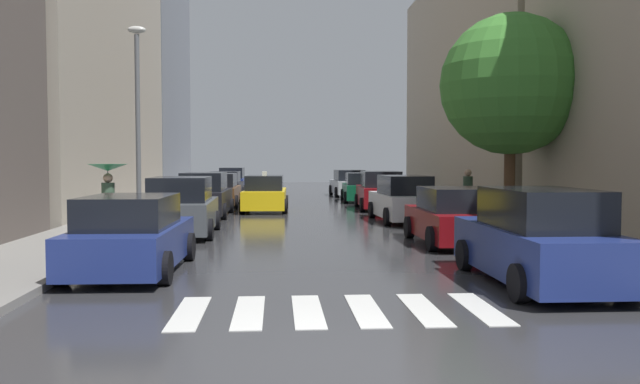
# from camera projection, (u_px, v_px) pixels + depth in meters

# --- Properties ---
(ground_plane) EXTENTS (28.00, 72.00, 0.04)m
(ground_plane) POSITION_uv_depth(u_px,v_px,m) (296.00, 208.00, 31.08)
(ground_plane) COLOR #323235
(sidewalk_left) EXTENTS (3.00, 72.00, 0.15)m
(sidewalk_left) POSITION_uv_depth(u_px,v_px,m) (160.00, 207.00, 30.64)
(sidewalk_left) COLOR gray
(sidewalk_left) RESTS_ON ground
(sidewalk_right) EXTENTS (3.00, 72.00, 0.15)m
(sidewalk_right) POSITION_uv_depth(u_px,v_px,m) (428.00, 206.00, 31.51)
(sidewalk_right) COLOR gray
(sidewalk_right) RESTS_ON ground
(crosswalk_stripes) EXTENTS (4.95, 2.20, 0.01)m
(crosswalk_stripes) POSITION_uv_depth(u_px,v_px,m) (337.00, 310.00, 9.87)
(crosswalk_stripes) COLOR silver
(crosswalk_stripes) RESTS_ON ground
(building_left_mid) EXTENTS (6.00, 18.79, 17.38)m
(building_left_mid) POSITION_uv_depth(u_px,v_px,m) (60.00, 23.00, 29.86)
(building_left_mid) COLOR #9E9384
(building_left_mid) RESTS_ON ground
(building_left_far) EXTENTS (6.00, 12.96, 23.27)m
(building_left_far) POSITION_uv_depth(u_px,v_px,m) (135.00, 30.00, 45.82)
(building_left_far) COLOR slate
(building_left_far) RESTS_ON ground
(building_right_mid) EXTENTS (6.00, 20.19, 12.57)m
(building_right_mid) POSITION_uv_depth(u_px,v_px,m) (501.00, 85.00, 34.04)
(building_right_mid) COLOR #B2A38C
(building_right_mid) RESTS_ON ground
(parked_car_left_nearest) EXTENTS (2.16, 4.48, 1.60)m
(parked_car_left_nearest) POSITION_uv_depth(u_px,v_px,m) (131.00, 236.00, 13.21)
(parked_car_left_nearest) COLOR navy
(parked_car_left_nearest) RESTS_ON ground
(parked_car_left_second) EXTENTS (2.20, 4.40, 1.80)m
(parked_car_left_second) POSITION_uv_depth(u_px,v_px,m) (181.00, 208.00, 19.73)
(parked_car_left_second) COLOR #474C51
(parked_car_left_second) RESTS_ON ground
(parked_car_left_third) EXTENTS (2.14, 4.76, 1.81)m
(parked_car_left_third) POSITION_uv_depth(u_px,v_px,m) (205.00, 196.00, 26.36)
(parked_car_left_third) COLOR black
(parked_car_left_third) RESTS_ON ground
(parked_car_left_fourth) EXTENTS (2.21, 4.41, 1.66)m
(parked_car_left_fourth) POSITION_uv_depth(u_px,v_px,m) (218.00, 191.00, 31.97)
(parked_car_left_fourth) COLOR brown
(parked_car_left_fourth) RESTS_ON ground
(parked_car_left_fifth) EXTENTS (2.15, 4.11, 1.64)m
(parked_car_left_fifth) POSITION_uv_depth(u_px,v_px,m) (226.00, 186.00, 38.71)
(parked_car_left_fifth) COLOR black
(parked_car_left_fifth) RESTS_ON ground
(parked_car_left_sixth) EXTENTS (2.04, 4.52, 1.79)m
(parked_car_left_sixth) POSITION_uv_depth(u_px,v_px,m) (232.00, 182.00, 44.30)
(parked_car_left_sixth) COLOR navy
(parked_car_left_sixth) RESTS_ON ground
(parked_car_right_nearest) EXTENTS (2.05, 4.75, 1.80)m
(parked_car_right_nearest) POSITION_uv_depth(u_px,v_px,m) (537.00, 240.00, 11.96)
(parked_car_right_nearest) COLOR navy
(parked_car_right_nearest) RESTS_ON ground
(parked_car_right_second) EXTENTS (2.08, 4.32, 1.57)m
(parked_car_right_second) POSITION_uv_depth(u_px,v_px,m) (453.00, 217.00, 17.71)
(parked_car_right_second) COLOR maroon
(parked_car_right_second) RESTS_ON ground
(parked_car_right_third) EXTENTS (2.15, 4.79, 1.74)m
(parked_car_right_third) POSITION_uv_depth(u_px,v_px,m) (403.00, 200.00, 24.31)
(parked_car_right_third) COLOR silver
(parked_car_right_third) RESTS_ON ground
(parked_car_right_fourth) EXTENTS (2.30, 4.68, 1.80)m
(parked_car_right_fourth) POSITION_uv_depth(u_px,v_px,m) (380.00, 192.00, 30.13)
(parked_car_right_fourth) COLOR maroon
(parked_car_right_fourth) RESTS_ON ground
(parked_car_right_fifth) EXTENTS (2.28, 4.56, 1.61)m
(parked_car_right_fifth) POSITION_uv_depth(u_px,v_px,m) (361.00, 188.00, 35.63)
(parked_car_right_fifth) COLOR #0C4C2D
(parked_car_right_fifth) RESTS_ON ground
(parked_car_right_sixth) EXTENTS (2.28, 4.67, 1.68)m
(parked_car_right_sixth) POSITION_uv_depth(u_px,v_px,m) (349.00, 184.00, 41.32)
(parked_car_right_sixth) COLOR #B2B7BF
(parked_car_right_sixth) RESTS_ON ground
(taxi_midroad) EXTENTS (2.18, 4.72, 1.81)m
(taxi_midroad) POSITION_uv_depth(u_px,v_px,m) (265.00, 194.00, 29.09)
(taxi_midroad) COLOR yellow
(taxi_midroad) RESTS_ON ground
(pedestrian_by_kerb) EXTENTS (1.10, 1.10, 2.06)m
(pedestrian_by_kerb) POSITION_uv_depth(u_px,v_px,m) (108.00, 182.00, 18.09)
(pedestrian_by_kerb) COLOR #38513D
(pedestrian_by_kerb) RESTS_ON sidewalk_left
(pedestrian_far_side) EXTENTS (0.36, 0.36, 1.83)m
(pedestrian_far_side) POSITION_uv_depth(u_px,v_px,m) (468.00, 192.00, 24.17)
(pedestrian_far_side) COLOR black
(pedestrian_far_side) RESTS_ON sidewalk_right
(street_tree_right) EXTENTS (4.61, 4.61, 6.96)m
(street_tree_right) POSITION_uv_depth(u_px,v_px,m) (511.00, 85.00, 21.01)
(street_tree_right) COLOR #513823
(street_tree_right) RESTS_ON sidewalk_right
(lamp_post_left) EXTENTS (0.60, 0.28, 6.62)m
(lamp_post_left) POSITION_uv_depth(u_px,v_px,m) (138.00, 110.00, 21.41)
(lamp_post_left) COLOR #595B60
(lamp_post_left) RESTS_ON sidewalk_left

